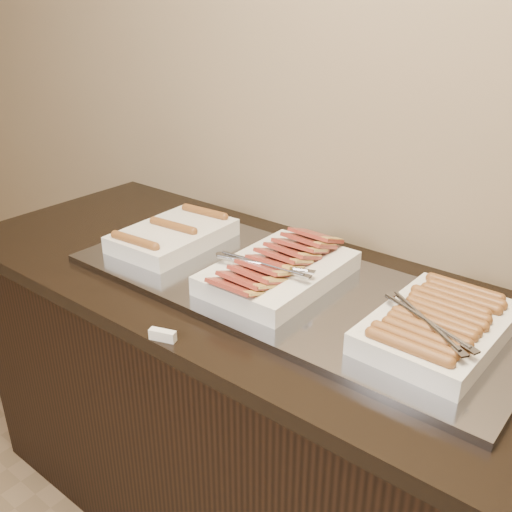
{
  "coord_description": "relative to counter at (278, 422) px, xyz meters",
  "views": [
    {
      "loc": [
        0.78,
        1.06,
        1.6
      ],
      "look_at": [
        -0.08,
        2.13,
        0.97
      ],
      "focal_mm": 40.0,
      "sensor_mm": 36.0,
      "label": 1
    }
  ],
  "objects": [
    {
      "name": "dish_left",
      "position": [
        -0.4,
        0.0,
        0.5
      ],
      "size": [
        0.25,
        0.36,
        0.07
      ],
      "rotation": [
        0.0,
        0.0,
        0.04
      ],
      "color": "white",
      "rests_on": "warming_tray"
    },
    {
      "name": "label_holder",
      "position": [
        -0.06,
        -0.36,
        0.46
      ],
      "size": [
        0.06,
        0.04,
        0.02
      ],
      "primitive_type": "cube",
      "rotation": [
        0.0,
        0.0,
        0.34
      ],
      "color": "white",
      "rests_on": "counter"
    },
    {
      "name": "dish_center",
      "position": [
        -0.01,
        -0.0,
        0.5
      ],
      "size": [
        0.28,
        0.42,
        0.1
      ],
      "rotation": [
        0.0,
        0.0,
        0.02
      ],
      "color": "white",
      "rests_on": "warming_tray"
    },
    {
      "name": "counter",
      "position": [
        0.0,
        0.0,
        0.0
      ],
      "size": [
        2.06,
        0.76,
        0.9
      ],
      "color": "black",
      "rests_on": "ground"
    },
    {
      "name": "dish_right",
      "position": [
        0.42,
        -0.0,
        0.5
      ],
      "size": [
        0.27,
        0.38,
        0.08
      ],
      "rotation": [
        0.0,
        0.0,
        -0.03
      ],
      "color": "white",
      "rests_on": "warming_tray"
    },
    {
      "name": "warming_tray",
      "position": [
        0.03,
        0.0,
        0.46
      ],
      "size": [
        1.2,
        0.5,
        0.02
      ],
      "primitive_type": "cube",
      "color": "gray",
      "rests_on": "counter"
    }
  ]
}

